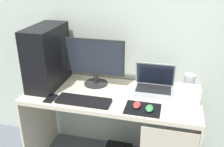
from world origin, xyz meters
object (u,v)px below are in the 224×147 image
object	(u,v)px
speaker	(189,83)
laptop	(154,85)
monitor	(95,61)
keyboard	(84,101)
mouse_right	(149,108)
projector	(187,94)
pc_tower	(47,57)
mouse_left	(137,105)
cell_phone	(51,98)

from	to	relation	value
speaker	laptop	bearing A→B (deg)	-174.20
monitor	keyboard	world-z (taller)	monitor
laptop	mouse_right	distance (m)	0.35
projector	monitor	bearing A→B (deg)	171.69
pc_tower	laptop	size ratio (longest dim) A/B	1.57
speaker	mouse_left	world-z (taller)	speaker
keyboard	mouse_left	xyz separation A→B (m)	(0.41, 0.02, 0.01)
keyboard	cell_phone	size ratio (longest dim) A/B	3.23
keyboard	mouse_right	distance (m)	0.50
keyboard	speaker	bearing A→B (deg)	25.30
projector	cell_phone	world-z (taller)	projector
keyboard	mouse_right	xyz separation A→B (m)	(0.50, -0.01, 0.01)
cell_phone	keyboard	bearing A→B (deg)	3.46
speaker	projector	xyz separation A→B (m)	(-0.02, -0.16, -0.02)
pc_tower	monitor	bearing A→B (deg)	13.57
mouse_right	cell_phone	bearing A→B (deg)	-179.17
pc_tower	keyboard	xyz separation A→B (m)	(0.40, -0.23, -0.25)
laptop	projector	world-z (taller)	laptop
speaker	mouse_left	bearing A→B (deg)	-136.85
pc_tower	mouse_left	bearing A→B (deg)	-14.40
projector	mouse_left	distance (m)	0.40
projector	mouse_right	world-z (taller)	projector
pc_tower	speaker	world-z (taller)	pc_tower
monitor	speaker	size ratio (longest dim) A/B	3.27
monitor	mouse_left	bearing A→B (deg)	-36.17
pc_tower	cell_phone	distance (m)	0.37
keyboard	mouse_left	bearing A→B (deg)	2.80
monitor	speaker	world-z (taller)	monitor
monitor	cell_phone	distance (m)	0.48
pc_tower	keyboard	distance (m)	0.52
laptop	mouse_left	xyz separation A→B (m)	(-0.09, -0.32, -0.02)
laptop	cell_phone	distance (m)	0.85
monitor	keyboard	xyz separation A→B (m)	(0.00, -0.32, -0.20)
monitor	mouse_right	bearing A→B (deg)	-32.76
laptop	cell_phone	xyz separation A→B (m)	(-0.77, -0.36, -0.04)
pc_tower	mouse_left	xyz separation A→B (m)	(0.81, -0.21, -0.24)
pc_tower	laptop	world-z (taller)	pc_tower
laptop	keyboard	distance (m)	0.61
mouse_left	cell_phone	xyz separation A→B (m)	(-0.68, -0.04, -0.02)
laptop	mouse_right	bearing A→B (deg)	-89.49
laptop	mouse_left	size ratio (longest dim) A/B	3.42
pc_tower	speaker	size ratio (longest dim) A/B	3.31
pc_tower	monitor	size ratio (longest dim) A/B	1.01
speaker	projector	world-z (taller)	speaker
mouse_left	mouse_right	distance (m)	0.10
projector	keyboard	distance (m)	0.79
monitor	mouse_right	xyz separation A→B (m)	(0.51, -0.33, -0.19)
pc_tower	mouse_right	distance (m)	0.96
pc_tower	keyboard	world-z (taller)	pc_tower
speaker	projector	distance (m)	0.16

